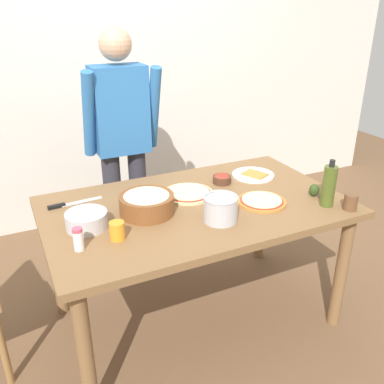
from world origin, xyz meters
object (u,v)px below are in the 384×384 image
at_px(mixing_bowl_steel, 87,220).
at_px(chef_knife, 69,204).
at_px(pizza_raw_on_board, 188,193).
at_px(small_sauce_bowl, 222,179).
at_px(steel_pot, 221,208).
at_px(avocado, 314,190).
at_px(plate_with_slice, 253,175).
at_px(olive_oil_bottle, 329,186).
at_px(person_cook, 122,138).
at_px(cup_small_brown, 351,202).
at_px(popcorn_bowl, 147,202).
at_px(pizza_cooked_on_tray, 262,201).
at_px(cup_orange, 117,231).
at_px(dining_table, 196,219).
at_px(salt_shaker, 78,239).

bearing_deg(mixing_bowl_steel, chef_knife, 97.29).
bearing_deg(pizza_raw_on_board, small_sauce_bowl, 14.65).
relative_size(steel_pot, avocado, 2.48).
distance_m(plate_with_slice, chef_knife, 1.12).
relative_size(mixing_bowl_steel, olive_oil_bottle, 0.78).
relative_size(mixing_bowl_steel, chef_knife, 0.69).
distance_m(person_cook, cup_small_brown, 1.45).
bearing_deg(pizza_raw_on_board, popcorn_bowl, -158.09).
relative_size(pizza_cooked_on_tray, cup_small_brown, 3.09).
distance_m(popcorn_bowl, steel_pot, 0.38).
xyz_separation_m(cup_orange, avocado, (1.12, -0.01, -0.01)).
distance_m(olive_oil_bottle, steel_pot, 0.60).
bearing_deg(avocado, cup_orange, 179.31).
height_order(pizza_raw_on_board, plate_with_slice, plate_with_slice).
relative_size(pizza_cooked_on_tray, olive_oil_bottle, 1.03).
bearing_deg(cup_orange, pizza_raw_on_board, 31.31).
xyz_separation_m(dining_table, popcorn_bowl, (-0.27, 0.01, 0.15)).
distance_m(pizza_raw_on_board, popcorn_bowl, 0.31).
bearing_deg(mixing_bowl_steel, salt_shaker, -112.36).
height_order(cup_small_brown, chef_knife, cup_small_brown).
bearing_deg(popcorn_bowl, cup_orange, -138.39).
height_order(small_sauce_bowl, olive_oil_bottle, olive_oil_bottle).
bearing_deg(popcorn_bowl, pizza_raw_on_board, 21.91).
xyz_separation_m(small_sauce_bowl, chef_knife, (-0.89, 0.09, -0.02)).
bearing_deg(olive_oil_bottle, plate_with_slice, 103.46).
distance_m(pizza_raw_on_board, steel_pot, 0.35).
distance_m(person_cook, chef_knife, 0.68).
bearing_deg(cup_small_brown, popcorn_bowl, 156.95).
height_order(person_cook, mixing_bowl_steel, person_cook).
height_order(pizza_raw_on_board, mixing_bowl_steel, mixing_bowl_steel).
bearing_deg(pizza_cooked_on_tray, plate_with_slice, 63.63).
distance_m(person_cook, salt_shaker, 1.07).
height_order(pizza_cooked_on_tray, steel_pot, steel_pot).
xyz_separation_m(pizza_cooked_on_tray, popcorn_bowl, (-0.60, 0.15, 0.05)).
bearing_deg(cup_orange, cup_small_brown, -10.88).
bearing_deg(pizza_cooked_on_tray, small_sauce_bowl, 100.66).
height_order(mixing_bowl_steel, avocado, mixing_bowl_steel).
height_order(person_cook, cup_small_brown, person_cook).
bearing_deg(cup_small_brown, pizza_raw_on_board, 142.45).
xyz_separation_m(olive_oil_bottle, avocado, (0.02, 0.12, -0.08)).
xyz_separation_m(small_sauce_bowl, olive_oil_bottle, (0.36, -0.50, 0.08)).
bearing_deg(chef_knife, salt_shaker, -94.69).
xyz_separation_m(person_cook, chef_knife, (-0.45, -0.48, -0.17)).
bearing_deg(pizza_cooked_on_tray, olive_oil_bottle, -30.68).
height_order(pizza_raw_on_board, cup_orange, cup_orange).
height_order(olive_oil_bottle, avocado, olive_oil_bottle).
bearing_deg(chef_knife, mixing_bowl_steel, -82.71).
distance_m(steel_pot, cup_orange, 0.51).
height_order(pizza_raw_on_board, olive_oil_bottle, olive_oil_bottle).
xyz_separation_m(popcorn_bowl, steel_pot, (0.30, -0.23, 0.00)).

